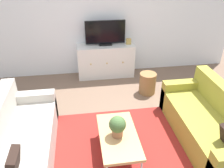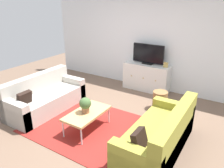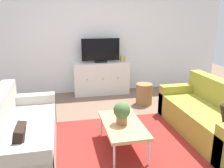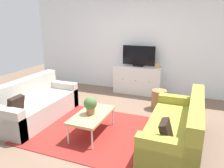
# 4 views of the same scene
# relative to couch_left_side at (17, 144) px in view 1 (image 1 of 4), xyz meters

# --- Properties ---
(ground_plane) EXTENTS (10.00, 10.00, 0.00)m
(ground_plane) POSITION_rel_couch_left_side_xyz_m (1.43, 0.10, -0.28)
(ground_plane) COLOR brown
(wall_back) EXTENTS (6.40, 0.12, 2.70)m
(wall_back) POSITION_rel_couch_left_side_xyz_m (1.43, 2.65, 1.07)
(wall_back) COLOR white
(wall_back) RESTS_ON ground_plane
(area_rug) EXTENTS (2.50, 1.90, 0.01)m
(area_rug) POSITION_rel_couch_left_side_xyz_m (1.43, -0.05, -0.27)
(area_rug) COLOR maroon
(area_rug) RESTS_ON ground_plane
(couch_left_side) EXTENTS (0.80, 1.86, 0.82)m
(couch_left_side) POSITION_rel_couch_left_side_xyz_m (0.00, 0.00, 0.00)
(couch_left_side) COLOR #B2ADA3
(couch_left_side) RESTS_ON ground_plane
(couch_right_side) EXTENTS (0.80, 1.86, 0.82)m
(couch_right_side) POSITION_rel_couch_left_side_xyz_m (2.86, 0.00, 0.00)
(couch_right_side) COLOR olive
(couch_right_side) RESTS_ON ground_plane
(coffee_table) EXTENTS (0.52, 0.98, 0.40)m
(coffee_table) POSITION_rel_couch_left_side_xyz_m (1.39, -0.15, 0.08)
(coffee_table) COLOR tan
(coffee_table) RESTS_ON ground_plane
(potted_plant) EXTENTS (0.23, 0.23, 0.31)m
(potted_plant) POSITION_rel_couch_left_side_xyz_m (1.38, -0.16, 0.29)
(potted_plant) COLOR #936042
(potted_plant) RESTS_ON coffee_table
(tv_console) EXTENTS (1.29, 0.47, 0.76)m
(tv_console) POSITION_rel_couch_left_side_xyz_m (1.53, 2.37, 0.10)
(tv_console) COLOR silver
(tv_console) RESTS_ON ground_plane
(flat_screen_tv) EXTENTS (0.88, 0.16, 0.55)m
(flat_screen_tv) POSITION_rel_couch_left_side_xyz_m (1.53, 2.39, 0.75)
(flat_screen_tv) COLOR black
(flat_screen_tv) RESTS_ON tv_console
(mantel_clock) EXTENTS (0.11, 0.07, 0.13)m
(mantel_clock) POSITION_rel_couch_left_side_xyz_m (2.06, 2.37, 0.54)
(mantel_clock) COLOR tan
(mantel_clock) RESTS_ON tv_console
(wicker_basket) EXTENTS (0.34, 0.34, 0.44)m
(wicker_basket) POSITION_rel_couch_left_side_xyz_m (2.29, 1.46, -0.06)
(wicker_basket) COLOR olive
(wicker_basket) RESTS_ON ground_plane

